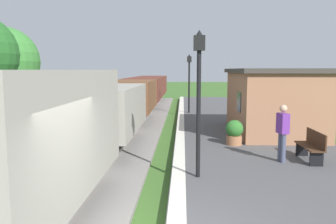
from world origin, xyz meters
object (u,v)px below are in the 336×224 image
(bench_near_hut, at_px, (312,145))
(tree_field_left, at_px, (4,62))
(potted_planter, at_px, (234,132))
(freight_train, at_px, (129,98))
(lamp_post_far, at_px, (189,73))
(station_hut, at_px, (272,100))
(bench_down_platform, at_px, (251,110))
(person_waiting, at_px, (282,131))
(lamp_post_near, at_px, (199,77))

(bench_near_hut, height_order, tree_field_left, tree_field_left)
(bench_near_hut, xyz_separation_m, potted_planter, (-1.99, 2.16, 0.00))
(bench_near_hut, bearing_deg, tree_field_left, 151.59)
(freight_train, height_order, lamp_post_far, lamp_post_far)
(bench_near_hut, relative_size, tree_field_left, 0.29)
(station_hut, xyz_separation_m, tree_field_left, (-12.99, 2.16, 1.73))
(bench_near_hut, xyz_separation_m, bench_down_platform, (0.00, 9.30, 0.00))
(bench_near_hut, bearing_deg, station_hut, 89.75)
(person_waiting, bearing_deg, bench_near_hut, 175.12)
(lamp_post_near, relative_size, lamp_post_far, 1.00)
(bench_near_hut, distance_m, tree_field_left, 14.99)
(freight_train, distance_m, potted_planter, 7.65)
(tree_field_left, bearing_deg, bench_near_hut, -28.41)
(bench_near_hut, xyz_separation_m, lamp_post_near, (-3.48, -1.72, 2.08))
(tree_field_left, bearing_deg, bench_down_platform, 9.98)
(lamp_post_far, bearing_deg, bench_near_hut, -73.30)
(lamp_post_far, distance_m, tree_field_left, 10.56)
(freight_train, xyz_separation_m, lamp_post_near, (3.30, -9.80, 1.34))
(bench_near_hut, relative_size, person_waiting, 0.88)
(person_waiting, relative_size, tree_field_left, 0.33)
(person_waiting, height_order, tree_field_left, tree_field_left)
(tree_field_left, bearing_deg, freight_train, 9.75)
(potted_planter, bearing_deg, bench_down_platform, 74.41)
(station_hut, relative_size, potted_planter, 6.33)
(person_waiting, bearing_deg, station_hut, -114.33)
(freight_train, height_order, station_hut, station_hut)
(bench_down_platform, relative_size, lamp_post_far, 0.41)
(freight_train, height_order, bench_near_hut, freight_train)
(potted_planter, xyz_separation_m, lamp_post_far, (-1.49, 9.45, 2.08))
(lamp_post_near, height_order, lamp_post_far, same)
(bench_near_hut, xyz_separation_m, tree_field_left, (-12.97, 7.02, 2.66))
(lamp_post_near, distance_m, tree_field_left, 12.91)
(tree_field_left, bearing_deg, lamp_post_far, 25.80)
(lamp_post_near, bearing_deg, tree_field_left, 137.38)
(station_hut, distance_m, lamp_post_near, 7.54)
(lamp_post_near, bearing_deg, person_waiting, 31.62)
(potted_planter, xyz_separation_m, tree_field_left, (-10.98, 4.86, 2.66))
(lamp_post_far, bearing_deg, person_waiting, -77.71)
(bench_down_platform, xyz_separation_m, potted_planter, (-1.99, -7.14, 0.00))
(bench_down_platform, distance_m, potted_planter, 7.41)
(station_hut, height_order, lamp_post_far, lamp_post_far)
(bench_near_hut, height_order, bench_down_platform, same)
(freight_train, distance_m, bench_near_hut, 10.57)
(potted_planter, distance_m, tree_field_left, 12.30)
(bench_down_platform, distance_m, tree_field_left, 13.44)
(lamp_post_near, bearing_deg, lamp_post_far, 90.00)
(lamp_post_far, xyz_separation_m, tree_field_left, (-9.49, -4.59, 0.58))
(tree_field_left, bearing_deg, station_hut, -9.43)
(bench_near_hut, height_order, lamp_post_near, lamp_post_near)
(bench_down_platform, bearing_deg, lamp_post_near, -107.54)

